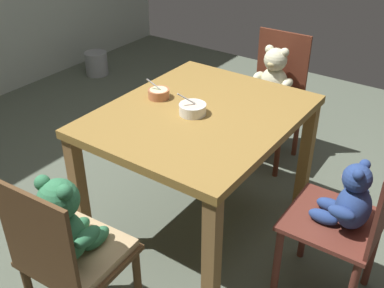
% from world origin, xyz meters
% --- Properties ---
extents(ground_plane, '(5.20, 5.20, 0.04)m').
position_xyz_m(ground_plane, '(0.00, 0.00, -0.02)').
color(ground_plane, '#535B4D').
extents(dining_table, '(1.11, 0.92, 0.75)m').
position_xyz_m(dining_table, '(0.00, 0.00, 0.65)').
color(dining_table, olive).
rests_on(dining_table, ground_plane).
extents(teddy_chair_near_front, '(0.41, 0.42, 0.86)m').
position_xyz_m(teddy_chair_near_front, '(-0.06, -0.83, 0.53)').
color(teddy_chair_near_front, '#5A291F').
rests_on(teddy_chair_near_front, ground_plane).
extents(teddy_chair_near_right, '(0.40, 0.41, 0.89)m').
position_xyz_m(teddy_chair_near_right, '(0.93, 0.03, 0.56)').
color(teddy_chair_near_right, '#5B291B').
rests_on(teddy_chair_near_right, ground_plane).
extents(teddy_chair_near_left, '(0.39, 0.42, 0.88)m').
position_xyz_m(teddy_chair_near_left, '(-0.92, 0.00, 0.57)').
color(teddy_chair_near_left, '#51361F').
rests_on(teddy_chair_near_left, ground_plane).
extents(porridge_bowl_terracotta_far_center, '(0.12, 0.12, 0.11)m').
position_xyz_m(porridge_bowl_terracotta_far_center, '(0.01, 0.28, 0.78)').
color(porridge_bowl_terracotta_far_center, '#B66B46').
rests_on(porridge_bowl_terracotta_far_center, dining_table).
extents(porridge_bowl_white_center, '(0.14, 0.14, 0.12)m').
position_xyz_m(porridge_bowl_white_center, '(-0.04, 0.02, 0.78)').
color(porridge_bowl_white_center, silver).
rests_on(porridge_bowl_white_center, dining_table).
extents(metal_pail, '(0.22, 0.22, 0.23)m').
position_xyz_m(metal_pail, '(1.31, 2.15, 0.12)').
color(metal_pail, '#93969B').
rests_on(metal_pail, ground_plane).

